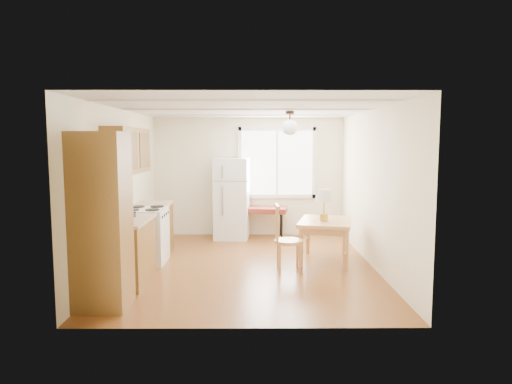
{
  "coord_description": "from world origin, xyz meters",
  "views": [
    {
      "loc": [
        0.1,
        -7.18,
        1.97
      ],
      "look_at": [
        0.14,
        0.41,
        1.15
      ],
      "focal_mm": 32.0,
      "sensor_mm": 36.0,
      "label": 1
    }
  ],
  "objects_px": {
    "refrigerator": "(232,199)",
    "bench": "(253,210)",
    "chair": "(283,233)",
    "dining_table": "(325,226)"
  },
  "relations": [
    {
      "from": "bench",
      "to": "chair",
      "type": "distance_m",
      "value": 2.56
    },
    {
      "from": "bench",
      "to": "dining_table",
      "type": "xyz_separation_m",
      "value": [
        1.2,
        -1.93,
        0.02
      ]
    },
    {
      "from": "refrigerator",
      "to": "chair",
      "type": "xyz_separation_m",
      "value": [
        0.89,
        -2.42,
        -0.24
      ]
    },
    {
      "from": "refrigerator",
      "to": "bench",
      "type": "bearing_deg",
      "value": 17.71
    },
    {
      "from": "bench",
      "to": "chair",
      "type": "height_order",
      "value": "chair"
    },
    {
      "from": "refrigerator",
      "to": "bench",
      "type": "xyz_separation_m",
      "value": [
        0.44,
        0.1,
        -0.26
      ]
    },
    {
      "from": "bench",
      "to": "chair",
      "type": "xyz_separation_m",
      "value": [
        0.45,
        -2.52,
        0.02
      ]
    },
    {
      "from": "dining_table",
      "to": "chair",
      "type": "bearing_deg",
      "value": -128.04
    },
    {
      "from": "refrigerator",
      "to": "bench",
      "type": "relative_size",
      "value": 1.14
    },
    {
      "from": "refrigerator",
      "to": "bench",
      "type": "height_order",
      "value": "refrigerator"
    }
  ]
}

